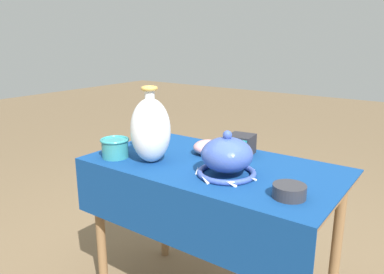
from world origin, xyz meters
name	(u,v)px	position (x,y,z in m)	size (l,w,h in m)	color
display_table	(211,185)	(0.00, -0.02, 0.65)	(1.09, 0.60, 0.75)	olive
vase_tall_bulbous	(151,130)	(-0.24, -0.13, 0.89)	(0.17, 0.17, 0.33)	white
vase_dome_bell	(227,158)	(0.12, -0.09, 0.82)	(0.24, 0.25, 0.19)	#3851A8
mosaic_tile_box	(241,145)	(0.03, 0.19, 0.79)	(0.12, 0.13, 0.09)	#232328
cup_wide_teal	(115,147)	(-0.41, -0.19, 0.80)	(0.13, 0.13, 0.09)	teal
pot_squat_charcoal	(289,191)	(0.40, -0.15, 0.77)	(0.12, 0.12, 0.05)	#2D2D33
bowl_shallow_rose	(208,147)	(-0.09, 0.10, 0.78)	(0.14, 0.14, 0.07)	#D19399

